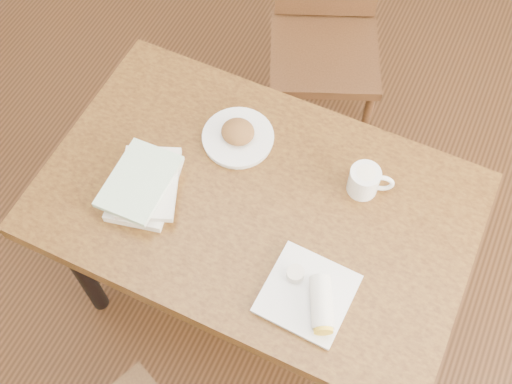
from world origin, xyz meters
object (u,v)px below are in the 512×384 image
at_px(table, 256,214).
at_px(chair_far, 326,24).
at_px(plate_burrito, 312,297).
at_px(book_stack, 144,185).
at_px(plate_scone, 238,136).
at_px(coffee_mug, 365,181).

bearing_deg(table, chair_far, 98.30).
height_order(table, chair_far, chair_far).
bearing_deg(plate_burrito, chair_far, 109.28).
distance_m(chair_far, book_stack, 1.07).
distance_m(table, book_stack, 0.34).
xyz_separation_m(plate_scone, coffee_mug, (0.41, -0.00, 0.03)).
bearing_deg(coffee_mug, book_stack, -154.33).
height_order(table, plate_scone, plate_scone).
distance_m(table, plate_scone, 0.24).
height_order(table, coffee_mug, coffee_mug).
bearing_deg(coffee_mug, plate_scone, 179.98).
xyz_separation_m(table, book_stack, (-0.31, -0.11, 0.12)).
bearing_deg(coffee_mug, table, -147.68).
bearing_deg(book_stack, coffee_mug, 25.67).
bearing_deg(table, plate_scone, 129.61).
relative_size(chair_far, coffee_mug, 7.27).
bearing_deg(chair_far, table, -81.70).
relative_size(plate_scone, coffee_mug, 1.68).
bearing_deg(coffee_mug, plate_burrito, -90.89).
xyz_separation_m(plate_scone, plate_burrito, (0.40, -0.38, 0.00)).
relative_size(coffee_mug, book_stack, 0.45).
relative_size(table, plate_scone, 5.69).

